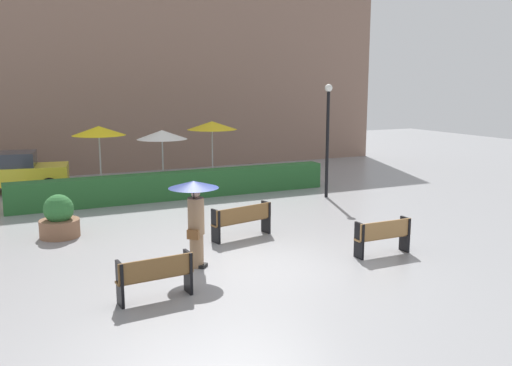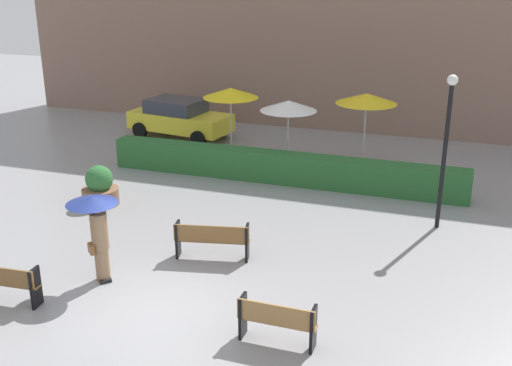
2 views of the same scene
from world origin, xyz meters
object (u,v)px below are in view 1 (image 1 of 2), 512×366
bench_mid_center (243,219)px  planter_pot (59,219)px  pedestrian_with_umbrella (195,208)px  parked_car (10,171)px  bench_near_right (383,235)px  patio_umbrella_white (162,135)px  lamp_post (328,129)px  patio_umbrella_yellow_far (212,126)px  patio_umbrella_yellow (99,131)px  bench_near_left (156,275)px

bench_mid_center → planter_pot: size_ratio=1.54×
pedestrian_with_umbrella → planter_pot: (-2.56, 4.08, -0.90)m
parked_car → pedestrian_with_umbrella: bearing=-73.0°
bench_near_right → patio_umbrella_white: 10.66m
lamp_post → patio_umbrella_yellow_far: 5.36m
bench_mid_center → patio_umbrella_white: (-0.16, 7.26, 1.72)m
bench_mid_center → bench_near_right: bearing=-49.0°
lamp_post → patio_umbrella_yellow: 8.55m
bench_near_right → patio_umbrella_yellow_far: bearing=91.2°
lamp_post → patio_umbrella_yellow_far: (-2.81, 4.57, -0.08)m
bench_near_left → lamp_post: (8.44, 7.06, 2.03)m
bench_near_left → patio_umbrella_yellow_far: patio_umbrella_yellow_far is taller
pedestrian_with_umbrella → patio_umbrella_white: 9.29m
bench_mid_center → patio_umbrella_yellow_far: patio_umbrella_yellow_far is taller
pedestrian_with_umbrella → patio_umbrella_yellow_far: 11.04m
parked_car → lamp_post: bearing=-30.0°
lamp_post → patio_umbrella_yellow_far: lamp_post is taller
pedestrian_with_umbrella → planter_pot: 4.91m
bench_near_right → bench_near_left: 5.88m
patio_umbrella_yellow → patio_umbrella_white: 2.35m
planter_pot → patio_umbrella_yellow_far: bearing=41.4°
pedestrian_with_umbrella → patio_umbrella_yellow: 9.64m
bench_mid_center → pedestrian_with_umbrella: size_ratio=0.90×
planter_pot → bench_near_right: bearing=-36.2°
patio_umbrella_yellow → pedestrian_with_umbrella: bearing=-87.2°
bench_near_left → patio_umbrella_white: size_ratio=0.63×
bench_near_left → pedestrian_with_umbrella: size_ratio=0.75×
bench_near_right → patio_umbrella_yellow: 11.92m
bench_near_right → lamp_post: bearing=68.8°
bench_near_right → patio_umbrella_yellow_far: 11.38m
patio_umbrella_white → patio_umbrella_yellow_far: bearing=23.1°
patio_umbrella_white → parked_car: bearing=154.0°
lamp_post → patio_umbrella_white: 6.34m
bench_near_right → parked_car: 15.14m
bench_near_left → patio_umbrella_yellow: 11.28m
bench_near_right → parked_car: bearing=122.3°
bench_near_left → patio_umbrella_white: (3.18, 10.58, 1.74)m
bench_mid_center → patio_umbrella_white: size_ratio=0.76×
patio_umbrella_white → planter_pot: bearing=-131.3°
bench_near_right → bench_near_left: bearing=-176.0°
lamp_post → patio_umbrella_white: (-5.27, 3.52, -0.29)m
lamp_post → patio_umbrella_yellow: lamp_post is taller
bench_mid_center → planter_pot: 5.09m
planter_pot → parked_car: size_ratio=0.27×
pedestrian_with_umbrella → parked_car: (-3.57, 11.71, -0.60)m
bench_near_left → lamp_post: size_ratio=0.37×
bench_near_left → planter_pot: size_ratio=1.28×
bench_mid_center → patio_umbrella_yellow: (-2.45, 7.75, 1.91)m
planter_pot → bench_near_left: bearing=-77.8°
bench_near_left → parked_car: bearing=99.5°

